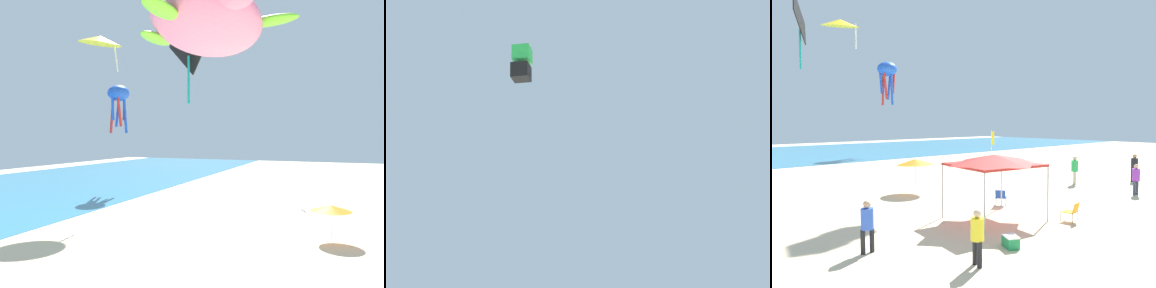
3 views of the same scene
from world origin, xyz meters
TOP-DOWN VIEW (x-y plane):
  - kite_box_green at (9.63, 9.06)m, footprint 1.63×1.50m

SIDE VIEW (x-z plane):
  - kite_box_green at x=9.63m, z-range 20.28..23.04m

